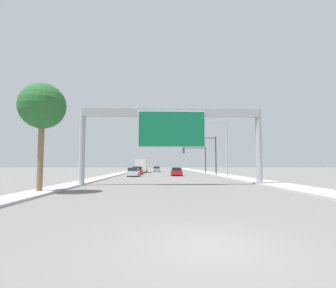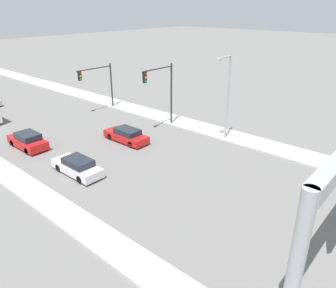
{
  "view_description": "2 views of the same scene",
  "coord_description": "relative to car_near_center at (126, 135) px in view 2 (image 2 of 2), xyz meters",
  "views": [
    {
      "loc": [
        -1.14,
        -6.17,
        1.91
      ],
      "look_at": [
        0.0,
        27.52,
        4.52
      ],
      "focal_mm": 28.0,
      "sensor_mm": 36.0,
      "label": 1
    },
    {
      "loc": [
        -17.77,
        15.58,
        12.3
      ],
      "look_at": [
        1.17,
        32.09,
        1.56
      ],
      "focal_mm": 35.0,
      "sensor_mm": 36.0,
      "label": 2
    }
  ],
  "objects": [
    {
      "name": "car_mid_center",
      "position": [
        -7.0,
        -2.05,
        -0.0
      ],
      "size": [
        1.72,
        4.62,
        1.37
      ],
      "color": "silver",
      "rests_on": "ground"
    },
    {
      "name": "street_lamp_right",
      "position": [
        6.58,
        -6.86,
        4.18
      ],
      "size": [
        2.25,
        0.28,
        8.21
      ],
      "color": "#9EA0A5",
      "rests_on": "ground"
    },
    {
      "name": "traffic_light_mid_block",
      "position": [
        5.04,
        10.06,
        3.19
      ],
      "size": [
        5.05,
        0.32,
        5.59
      ],
      "color": "#2D2D30",
      "rests_on": "ground"
    },
    {
      "name": "car_near_left",
      "position": [
        -7.0,
        5.76,
        0.05
      ],
      "size": [
        1.84,
        4.43,
        1.49
      ],
      "color": "red",
      "rests_on": "ground"
    },
    {
      "name": "sidewalk_right",
      "position": [
        7.75,
        22.06,
        -0.58
      ],
      "size": [
        3.0,
        120.0,
        0.15
      ],
      "color": "#B3B3B3",
      "rests_on": "ground"
    },
    {
      "name": "traffic_light_near_intersection",
      "position": [
        5.42,
        0.06,
        3.83
      ],
      "size": [
        4.41,
        0.32,
        6.69
      ],
      "color": "#2D2D30",
      "rests_on": "ground"
    },
    {
      "name": "car_near_center",
      "position": [
        0.0,
        0.0,
        0.0
      ],
      "size": [
        1.73,
        4.77,
        1.37
      ],
      "color": "red",
      "rests_on": "ground"
    }
  ]
}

